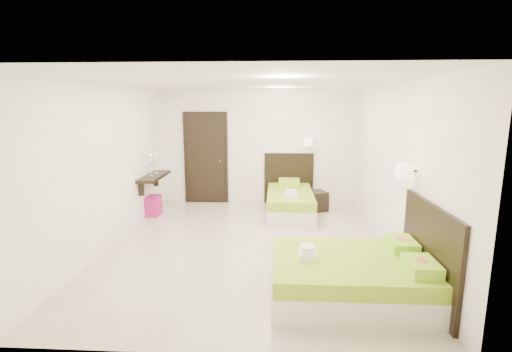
# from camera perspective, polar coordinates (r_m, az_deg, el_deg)

# --- Properties ---
(floor) EXTENTS (5.50, 5.50, 0.00)m
(floor) POSITION_cam_1_polar(r_m,az_deg,el_deg) (6.21, -1.09, -10.54)
(floor) COLOR #BFB29E
(floor) RESTS_ON ground
(bed_single) EXTENTS (1.13, 1.89, 1.56)m
(bed_single) POSITION_cam_1_polar(r_m,az_deg,el_deg) (7.91, 5.22, -3.71)
(bed_single) COLOR beige
(bed_single) RESTS_ON ground
(bed_double) EXTENTS (1.85, 1.57, 1.53)m
(bed_double) POSITION_cam_1_polar(r_m,az_deg,el_deg) (4.72, 15.19, -14.42)
(bed_double) COLOR beige
(bed_double) RESTS_ON ground
(nightstand) EXTENTS (0.60, 0.57, 0.42)m
(nightstand) POSITION_cam_1_polar(r_m,az_deg,el_deg) (8.19, 9.01, -3.80)
(nightstand) COLOR black
(nightstand) RESTS_ON ground
(ottoman) EXTENTS (0.41, 0.41, 0.40)m
(ottoman) POSITION_cam_1_polar(r_m,az_deg,el_deg) (8.09, -15.98, -4.37)
(ottoman) COLOR #A71666
(ottoman) RESTS_ON ground
(door) EXTENTS (1.02, 0.15, 2.14)m
(door) POSITION_cam_1_polar(r_m,az_deg,el_deg) (8.70, -7.72, 2.72)
(door) COLOR black
(door) RESTS_ON ground
(console_shelf) EXTENTS (0.35, 1.20, 0.78)m
(console_shelf) POSITION_cam_1_polar(r_m,az_deg,el_deg) (7.92, -15.46, -0.10)
(console_shelf) COLOR black
(console_shelf) RESTS_ON ground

